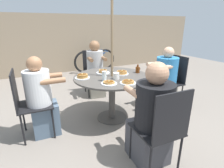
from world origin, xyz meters
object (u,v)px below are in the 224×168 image
Objects in this scene: coffee_cup at (116,76)px; patio_chair_west at (162,127)px; diner_west at (151,120)px; pancake_plate_c at (109,83)px; patio_chair_south at (27,101)px; pancake_plate_d at (128,82)px; patio_chair_east at (94,69)px; pancake_plate_e at (103,72)px; drinking_glass_a at (104,76)px; patio_chair_north at (172,78)px; pancake_plate_b at (82,76)px; patio_table at (112,84)px; syrup_bottle at (138,70)px; diner_east at (96,71)px; diner_south at (42,100)px; diner_north at (164,81)px; bicycle at (95,60)px; pancake_plate_a at (122,73)px.

patio_chair_west is at bearing -92.13° from coffee_cup.
diner_west reaches higher than pancake_plate_c.
pancake_plate_d is at bearing 72.34° from patio_chair_south.
patio_chair_east reaches higher than pancake_plate_c.
patio_chair_south is 4.31× the size of pancake_plate_e.
drinking_glass_a reaches higher than pancake_plate_d.
patio_chair_north reaches higher than pancake_plate_b.
diner_west is at bearing -70.45° from pancake_plate_b.
syrup_bottle is (0.47, -0.01, 0.18)m from patio_table.
diner_east is at bearing 88.02° from patio_chair_west.
patio_chair_west is at bearing -89.51° from pancake_plate_e.
diner_south is at bearing -174.08° from pancake_plate_b.
patio_chair_south is 1.20m from pancake_plate_e.
patio_table is at bearing 90.00° from diner_north.
patio_chair_south is (-2.27, 0.07, 0.04)m from diner_north.
patio_chair_south is 4.31× the size of pancake_plate_b.
syrup_bottle is (0.91, -0.10, 0.03)m from pancake_plate_b.
patio_chair_south is at bearing 178.47° from syrup_bottle.
pancake_plate_b is 1.00× the size of pancake_plate_e.
pancake_plate_d reaches higher than bicycle.
drinking_glass_a reaches higher than syrup_bottle.
bicycle is at bearing 71.64° from drinking_glass_a.
pancake_plate_a reaches higher than patio_table.
pancake_plate_a is 0.64m from pancake_plate_b.
pancake_plate_d is 1.59× the size of syrup_bottle.
diner_west is 8.29× the size of drinking_glass_a.
syrup_bottle is at bearing 69.32° from patio_chair_west.
coffee_cup is (0.04, 1.07, 0.24)m from patio_chair_west.
coffee_cup is 0.06× the size of bicycle.
pancake_plate_d is (0.09, 0.82, 0.21)m from patio_chair_west.
pancake_plate_a is 0.52m from pancake_plate_c.
diner_east is 5.35× the size of pancake_plate_d.
patio_chair_east reaches higher than syrup_bottle.
pancake_plate_b is at bearing 69.14° from patio_chair_east.
bicycle is (0.89, 4.05, -0.16)m from diner_west.
drinking_glass_a reaches higher than coffee_cup.
patio_chair_east is at bearing -90.00° from diner_east.
coffee_cup is at bearing 90.08° from patio_chair_west.
pancake_plate_c is 1.00× the size of pancake_plate_d.
drinking_glass_a is (-1.43, -0.12, 0.26)m from patio_chair_north.
diner_west is 0.94m from drinking_glass_a.
patio_chair_south is 10.09× the size of coffee_cup.
syrup_bottle reaches higher than bicycle.
patio_chair_south is at bearing 135.29° from patio_chair_west.
syrup_bottle is (0.51, 1.22, 0.24)m from patio_chair_west.
pancake_plate_b reaches higher than pancake_plate_d.
patio_chair_north is at bearing 17.21° from pancake_plate_d.
diner_south is 0.96× the size of diner_west.
pancake_plate_b is 0.48m from pancake_plate_c.
pancake_plate_a is 1.59× the size of syrup_bottle.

